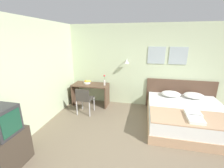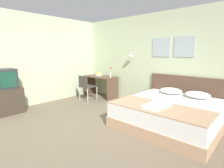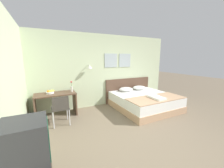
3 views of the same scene
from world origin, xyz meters
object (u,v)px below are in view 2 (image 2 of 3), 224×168
bed (170,113)px  fruit_bowl (99,74)px  headboard (188,95)px  folded_towel_mid_bed (153,107)px  pillow_right (198,95)px  pillow_left (171,91)px  folded_towel_near_foot (162,104)px  tv_stand (8,101)px  throw_blanket (158,107)px  desk (101,82)px  desk_chair (86,86)px  television (6,79)px  flower_vase (110,73)px

bed → fruit_bowl: fruit_bowl is taller
headboard → folded_towel_mid_bed: size_ratio=6.25×
pillow_right → pillow_left: bearing=180.0°
pillow_right → folded_towel_near_foot: 1.20m
pillow_right → folded_towel_near_foot: size_ratio=1.64×
folded_towel_mid_bed → tv_stand: tv_stand is taller
headboard → throw_blanket: size_ratio=1.09×
desk → tv_stand: 2.87m
bed → fruit_bowl: 3.16m
bed → desk_chair: (-2.83, -0.00, 0.25)m
tv_stand → television: 0.58m
desk_chair → tv_stand: desk_chair is taller
headboard → folded_towel_near_foot: bearing=-90.2°
headboard → television: size_ratio=4.20×
fruit_bowl → bed: bearing=-14.1°
pillow_left → desk: 2.57m
pillow_right → tv_stand: (-3.72, -2.83, -0.26)m
bed → throw_blanket: (0.00, -0.58, 0.27)m
desk_chair → fruit_bowl: size_ratio=3.15×
desk_chair → television: size_ratio=1.67×
folded_towel_near_foot → flower_vase: (-2.39, 1.13, 0.30)m
folded_towel_near_foot → bed: bearing=89.3°
folded_towel_near_foot → folded_towel_mid_bed: 0.28m
folded_towel_near_foot → folded_towel_mid_bed: size_ratio=1.03×
pillow_right → throw_blanket: size_ratio=0.30×
desk_chair → fruit_bowl: fruit_bowl is taller
folded_towel_near_foot → tv_stand: tv_stand is taller
folded_towel_near_foot → flower_vase: flower_vase is taller
folded_towel_mid_bed → tv_stand: bearing=-157.6°
throw_blanket → folded_towel_near_foot: bearing=92.3°
fruit_bowl → folded_towel_mid_bed: bearing=-26.3°
flower_vase → desk_chair: bearing=-122.5°
folded_towel_mid_bed → flower_vase: bearing=149.3°
folded_towel_near_foot → fruit_bowl: size_ratio=1.31×
folded_towel_mid_bed → television: television is taller
flower_vase → tv_stand: 3.02m
folded_towel_mid_bed → tv_stand: 3.65m
folded_towel_near_foot → fruit_bowl: (-3.02, 1.20, 0.20)m
flower_vase → tv_stand: (-1.01, -2.79, -0.54)m
desk_chair → flower_vase: (0.44, 0.69, 0.37)m
bed → flower_vase: size_ratio=5.70×
folded_towel_near_foot → desk: bearing=158.3°
headboard → flower_vase: size_ratio=5.90×
desk → flower_vase: (0.49, -0.02, 0.36)m
desk → pillow_left: bearing=0.2°
folded_towel_mid_bed → tv_stand: (-3.37, -1.39, -0.24)m
bed → pillow_left: pillow_left is taller
pillow_left → desk: desk is taller
bed → pillow_right: 0.85m
flower_vase → pillow_left: bearing=0.9°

